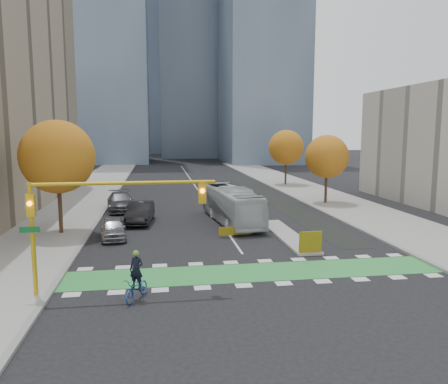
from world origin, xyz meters
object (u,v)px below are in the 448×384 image
object	(u,v)px
tree_east_far	(286,147)
cyclist	(137,283)
hazard_board	(310,242)
bus	(232,205)
parked_car_c	(120,202)
traffic_signal_west	(92,207)
parked_car_b	(140,213)
tree_east_near	(327,157)
tree_west	(58,157)
parked_car_a	(113,228)

from	to	relation	value
tree_east_far	cyclist	bearing A→B (deg)	-115.16
hazard_board	bus	size ratio (longest dim) A/B	0.13
parked_car_c	traffic_signal_west	bearing A→B (deg)	-95.62
hazard_board	tree_east_far	xyz separation A→B (m)	(8.50, 33.80, 4.44)
tree_east_far	traffic_signal_west	world-z (taller)	tree_east_far
tree_east_far	parked_car_b	size ratio (longest dim) A/B	1.46
traffic_signal_west	tree_east_near	bearing A→B (deg)	48.48
parked_car_b	hazard_board	bearing A→B (deg)	-40.91
traffic_signal_west	cyclist	xyz separation A→B (m)	(1.92, -0.90, -3.28)
hazard_board	traffic_signal_west	bearing A→B (deg)	-158.45
tree_east_near	bus	bearing A→B (deg)	-145.54
tree_west	tree_east_near	size ratio (longest dim) A/B	1.16
hazard_board	cyclist	bearing A→B (deg)	-150.75
tree_east_near	parked_car_b	distance (m)	20.10
tree_east_near	parked_car_a	bearing A→B (deg)	-149.76
tree_east_near	hazard_board	bearing A→B (deg)	-114.20
cyclist	traffic_signal_west	bearing A→B (deg)	179.47
tree_east_near	parked_car_b	size ratio (longest dim) A/B	1.35
tree_east_near	traffic_signal_west	xyz separation A→B (m)	(-19.93, -22.51, -0.83)
hazard_board	traffic_signal_west	size ratio (longest dim) A/B	0.16
traffic_signal_west	parked_car_a	bearing A→B (deg)	91.21
hazard_board	parked_car_a	bearing A→B (deg)	153.54
tree_east_near	cyclist	distance (m)	29.82
tree_east_near	parked_car_a	xyz separation A→B (m)	(-20.16, -11.75, -4.15)
parked_car_a	cyclist	bearing A→B (deg)	-86.06
tree_east_near	parked_car_a	size ratio (longest dim) A/B	1.69
traffic_signal_west	parked_car_b	distance (m)	16.14
parked_car_a	parked_car_c	size ratio (longest dim) A/B	0.72
tree_west	parked_car_c	distance (m)	11.01
hazard_board	tree_west	size ratio (longest dim) A/B	0.17
tree_east_near	traffic_signal_west	distance (m)	30.08
bus	parked_car_a	xyz separation A→B (m)	(-9.06, -4.13, -0.76)
tree_east_far	bus	world-z (taller)	tree_east_far
cyclist	tree_east_near	bearing A→B (deg)	76.93
cyclist	parked_car_a	size ratio (longest dim) A/B	0.54
traffic_signal_west	parked_car_c	xyz separation A→B (m)	(-0.63, 21.82, -3.18)
tree_west	bus	xyz separation A→B (m)	(12.90, 2.38, -4.14)
tree_east_near	parked_car_c	world-z (taller)	tree_east_near
tree_east_near	tree_west	bearing A→B (deg)	-157.38
tree_west	parked_car_b	world-z (taller)	tree_west
traffic_signal_west	parked_car_a	world-z (taller)	traffic_signal_west
parked_car_b	cyclist	bearing A→B (deg)	-82.77
tree_east_near	parked_car_c	distance (m)	20.96
hazard_board	tree_east_near	distance (m)	19.93
hazard_board	cyclist	distance (m)	11.48
cyclist	bus	xyz separation A→B (m)	(6.91, 15.79, 0.72)
tree_east_far	parked_car_a	bearing A→B (deg)	-126.67
parked_car_c	hazard_board	bearing A→B (deg)	-60.99
tree_east_far	parked_car_a	xyz separation A→B (m)	(-20.66, -27.75, -4.53)
bus	parked_car_c	xyz separation A→B (m)	(-9.45, 6.93, -0.62)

